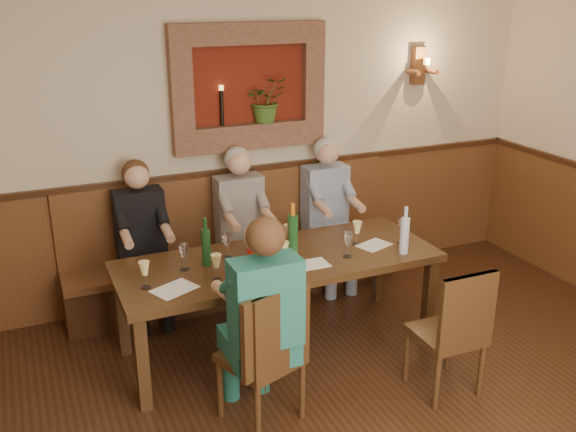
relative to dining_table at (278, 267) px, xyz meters
name	(u,v)px	position (x,y,z in m)	size (l,w,h in m)	color
room_shell	(442,174)	(0.00, -1.85, 1.21)	(6.04, 6.04, 2.82)	beige
wainscoting	(421,422)	(0.00, -1.85, -0.09)	(6.02, 6.02, 1.15)	brown
wall_niche	(254,92)	(0.24, 1.09, 1.13)	(1.36, 0.30, 1.06)	#631B0E
wall_sconce	(419,67)	(1.90, 1.08, 1.27)	(0.25, 0.20, 0.35)	brown
dining_table	(278,267)	(0.00, 0.00, 0.00)	(2.40, 0.90, 0.75)	#331F0F
bench	(238,262)	(0.00, 0.94, -0.35)	(3.00, 0.45, 1.11)	#381E0F
chair_near_left	(263,381)	(-0.44, -0.78, -0.39)	(0.56, 0.56, 0.99)	#331F0F
chair_near_right	(446,355)	(0.83, -0.99, -0.40)	(0.42, 0.42, 0.95)	#331F0F
person_bench_left	(145,258)	(-0.84, 0.84, -0.11)	(0.39, 0.48, 1.37)	black
person_bench_mid	(243,241)	(0.02, 0.84, -0.10)	(0.40, 0.50, 1.39)	#585250
person_bench_right	(329,227)	(0.85, 0.84, -0.10)	(0.40, 0.49, 1.39)	navy
person_chair_front	(261,339)	(-0.45, -0.78, -0.08)	(0.42, 0.52, 1.43)	#1C5962
spittoon_bucket	(262,245)	(-0.13, 0.00, 0.20)	(0.22, 0.22, 0.25)	red
wine_bottle_green_a	(293,236)	(0.09, -0.05, 0.26)	(0.09, 0.09, 0.43)	#19471E
wine_bottle_green_b	(206,246)	(-0.53, 0.09, 0.22)	(0.07, 0.07, 0.36)	#19471E
water_bottle	(405,234)	(0.90, -0.30, 0.23)	(0.09, 0.09, 0.37)	silver
tasting_sheet_a	(175,289)	(-0.84, -0.20, 0.08)	(0.28, 0.20, 0.00)	white
tasting_sheet_b	(311,264)	(0.17, -0.21, 0.08)	(0.26, 0.18, 0.00)	white
tasting_sheet_c	(374,245)	(0.78, -0.07, 0.08)	(0.26, 0.18, 0.00)	white
tasting_sheet_d	(249,280)	(-0.34, -0.28, 0.08)	(0.31, 0.22, 0.00)	white
wine_glass_0	(227,246)	(-0.35, 0.15, 0.17)	(0.08, 0.08, 0.19)	white
wine_glass_1	(357,233)	(0.66, 0.00, 0.17)	(0.08, 0.08, 0.19)	#F6E993
wine_glass_2	(275,262)	(-0.13, -0.26, 0.17)	(0.08, 0.08, 0.19)	#F6E993
wine_glass_3	(402,231)	(1.00, -0.11, 0.17)	(0.08, 0.08, 0.19)	white
wine_glass_4	(348,245)	(0.48, -0.19, 0.17)	(0.08, 0.08, 0.19)	white
wine_glass_5	(288,236)	(0.14, 0.14, 0.17)	(0.08, 0.08, 0.19)	#F6E993
wine_glass_6	(145,275)	(-1.01, -0.11, 0.17)	(0.08, 0.08, 0.19)	#F6E993
wine_glass_7	(184,257)	(-0.69, 0.08, 0.17)	(0.08, 0.08, 0.19)	white
wine_glass_8	(216,267)	(-0.54, -0.18, 0.17)	(0.08, 0.08, 0.19)	#F6E993
wine_glass_9	(284,255)	(-0.03, -0.16, 0.17)	(0.08, 0.08, 0.19)	#F6E993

